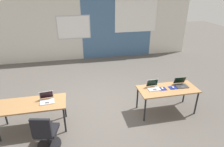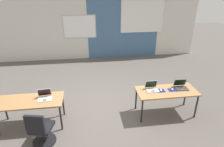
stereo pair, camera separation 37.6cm
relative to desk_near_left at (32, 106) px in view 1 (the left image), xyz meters
The scene contains 12 objects.
ground_plane 1.96m from the desk_near_left, 18.92° to the left, with size 24.00×24.00×0.00m.
back_wall_assembly 5.18m from the desk_near_left, 69.38° to the left, with size 10.00×0.27×2.80m.
desk_near_left is the anchor object (origin of this frame).
desk_near_right 3.50m from the desk_near_left, ahead, with size 1.60×0.70×0.72m.
laptop_near_left_inner 0.38m from the desk_near_left, ahead, with size 0.36×0.33×0.23m.
chair_near_left_inner 0.87m from the desk_near_left, 63.99° to the right, with size 0.53×0.58×0.92m.
laptop_near_right_end 3.93m from the desk_near_left, ahead, with size 0.34×0.32×0.23m.
mousepad_near_right_end 3.65m from the desk_near_left, ahead, with size 0.22×0.19×0.00m.
mouse_near_right_end 3.65m from the desk_near_left, ahead, with size 0.07×0.11×0.03m.
laptop_near_right_inner 3.12m from the desk_near_left, ahead, with size 0.33×0.29×0.23m.
mousepad_near_right_inner 3.34m from the desk_near_left, ahead, with size 0.22×0.19×0.00m.
mouse_near_right_inner 3.34m from the desk_near_left, ahead, with size 0.07×0.11×0.03m.
Camera 1 is at (-0.67, -4.75, 3.31)m, focal length 31.05 mm.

